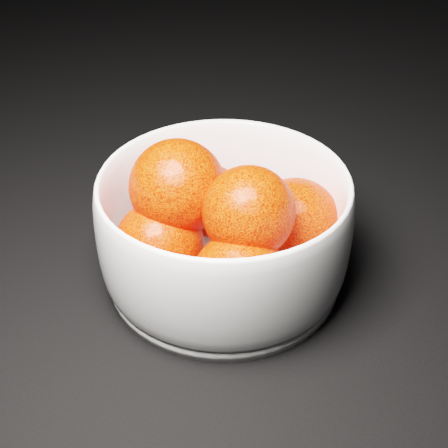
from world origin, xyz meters
The scene contains 2 objects.
bowl centered at (0.03, 0.25, 0.05)m, with size 0.20×0.20×0.10m.
orange_pile centered at (0.03, 0.24, 0.06)m, with size 0.15×0.16×0.11m.
Camera 1 is at (0.26, -0.08, 0.35)m, focal length 50.00 mm.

